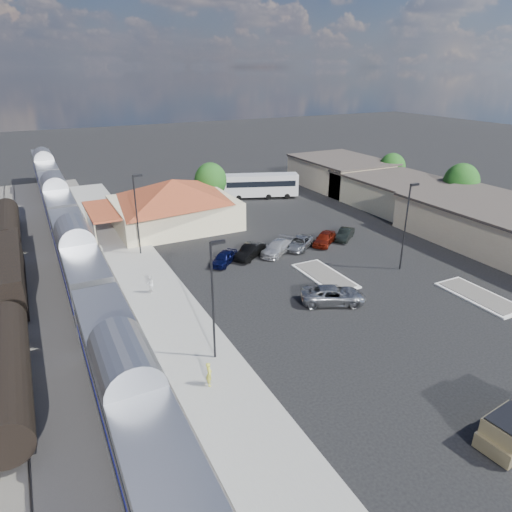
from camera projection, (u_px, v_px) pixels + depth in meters
name	position (u px, v px, depth m)	size (l,w,h in m)	color
ground	(301.00, 293.00, 42.19)	(280.00, 280.00, 0.00)	black
railbed	(49.00, 304.00, 40.02)	(16.00, 100.00, 0.12)	#4C4944
platform	(156.00, 292.00, 42.11)	(5.50, 92.00, 0.18)	gray
passenger_train	(79.00, 265.00, 41.10)	(3.00, 104.00, 5.55)	silver
freight_cars	(7.00, 275.00, 41.31)	(2.80, 46.00, 4.00)	black
station_depot	(173.00, 203.00, 58.88)	(18.35, 12.24, 6.20)	#C1B78D
buildings_east	(416.00, 197.00, 64.75)	(14.40, 51.40, 4.80)	#C6B28C
traffic_island_south	(325.00, 276.00, 45.47)	(3.30, 7.50, 0.21)	silver
traffic_island_north	(479.00, 296.00, 41.38)	(3.30, 7.50, 0.21)	silver
lamp_plat_s	(214.00, 292.00, 30.66)	(1.08, 0.25, 9.00)	black
lamp_plat_n	(137.00, 209.00, 48.80)	(1.08, 0.25, 9.00)	black
lamp_lot	(407.00, 220.00, 45.18)	(1.08, 0.25, 9.00)	black
tree_east_b	(461.00, 182.00, 64.62)	(4.94, 4.94, 6.96)	#382314
tree_east_c	(392.00, 168.00, 76.34)	(4.41, 4.41, 6.21)	#382314
tree_depot	(211.00, 180.00, 66.64)	(4.71, 4.71, 6.63)	#382314
suv	(333.00, 295.00, 40.11)	(2.62, 5.68, 1.58)	gray
coach_bus	(260.00, 184.00, 72.05)	(11.98, 6.44, 3.79)	white
person_a	(209.00, 374.00, 29.40)	(0.62, 0.41, 1.70)	gold
person_b	(150.00, 284.00, 41.50)	(0.83, 0.65, 1.71)	white
parked_car_a	(224.00, 258.00, 48.15)	(1.66, 4.14, 1.41)	#0B103B
parked_car_b	(250.00, 251.00, 49.71)	(1.60, 4.58, 1.51)	black
parked_car_c	(277.00, 248.00, 50.80)	(2.07, 5.08, 1.47)	silver
parked_car_d	(300.00, 243.00, 52.41)	(2.20, 4.76, 1.32)	gray
parked_car_e	(324.00, 238.00, 53.46)	(1.78, 4.43, 1.51)	maroon
parked_car_f	(345.00, 234.00, 55.07)	(1.41, 4.05, 1.33)	black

